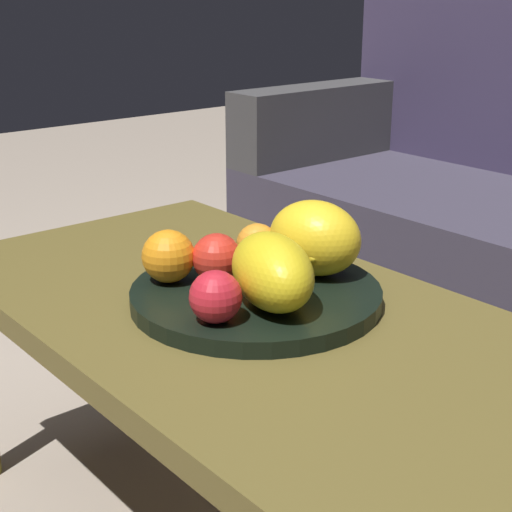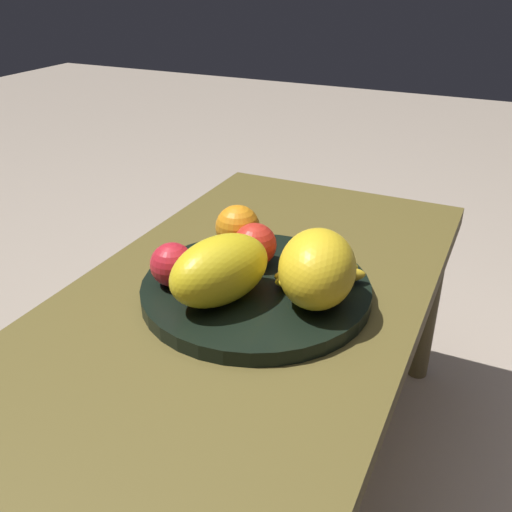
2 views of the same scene
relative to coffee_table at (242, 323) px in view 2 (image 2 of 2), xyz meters
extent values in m
plane|color=#A29180|center=(0.00, 0.00, -0.40)|extent=(8.00, 8.00, 0.00)
cube|color=brown|center=(0.00, 0.00, 0.03)|extent=(1.11, 0.57, 0.04)
cylinder|color=brown|center=(-0.51, -0.25, -0.20)|extent=(0.05, 0.05, 0.41)
cylinder|color=brown|center=(-0.51, 0.25, -0.20)|extent=(0.05, 0.05, 0.41)
cylinder|color=black|center=(-0.01, 0.02, 0.06)|extent=(0.38, 0.38, 0.03)
ellipsoid|color=yellow|center=(0.00, 0.13, 0.14)|extent=(0.17, 0.15, 0.12)
ellipsoid|color=yellow|center=(0.06, -0.01, 0.13)|extent=(0.20, 0.16, 0.10)
sphere|color=orange|center=(-0.09, 0.09, 0.11)|extent=(0.07, 0.07, 0.07)
sphere|color=orange|center=(-0.12, -0.06, 0.12)|extent=(0.08, 0.08, 0.08)
sphere|color=red|center=(-0.07, -0.01, 0.11)|extent=(0.08, 0.08, 0.08)
sphere|color=red|center=(0.05, -0.10, 0.11)|extent=(0.07, 0.07, 0.07)
ellipsoid|color=yellow|center=(-0.05, 0.12, 0.09)|extent=(0.10, 0.15, 0.03)
ellipsoid|color=yellow|center=(-0.05, 0.11, 0.09)|extent=(0.13, 0.13, 0.03)
ellipsoid|color=gold|center=(-0.03, 0.10, 0.12)|extent=(0.15, 0.05, 0.03)
camera|label=1|loc=(0.81, -0.67, 0.51)|focal=54.24mm
camera|label=2|loc=(0.72, 0.36, 0.55)|focal=39.95mm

